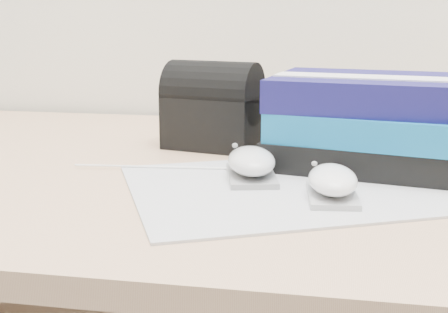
% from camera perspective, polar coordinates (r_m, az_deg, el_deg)
% --- Properties ---
extents(desk, '(1.60, 0.80, 0.73)m').
position_cam_1_polar(desk, '(1.03, 5.24, -12.94)').
color(desk, tan).
rests_on(desk, ground).
extents(mousepad, '(0.49, 0.44, 0.00)m').
position_cam_1_polar(mousepad, '(0.79, 5.98, -2.81)').
color(mousepad, '#9B9CA4').
rests_on(mousepad, desk).
extents(mouse_rear, '(0.09, 0.12, 0.05)m').
position_cam_1_polar(mouse_rear, '(0.82, 2.52, -0.64)').
color(mouse_rear, gray).
rests_on(mouse_rear, mousepad).
extents(mouse_front, '(0.07, 0.11, 0.04)m').
position_cam_1_polar(mouse_front, '(0.74, 9.89, -2.33)').
color(mouse_front, '#A8A8AA').
rests_on(mouse_front, mousepad).
extents(usb_cable, '(0.23, 0.02, 0.00)m').
position_cam_1_polar(usb_cable, '(0.88, -6.43, -0.95)').
color(usb_cable, white).
rests_on(usb_cable, mousepad).
extents(book_stack, '(0.30, 0.26, 0.13)m').
position_cam_1_polar(book_stack, '(0.91, 13.01, 3.07)').
color(book_stack, black).
rests_on(book_stack, desk).
extents(pouch, '(0.16, 0.13, 0.14)m').
position_cam_1_polar(pouch, '(1.01, -1.00, 4.66)').
color(pouch, black).
rests_on(pouch, desk).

